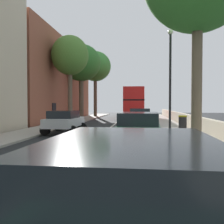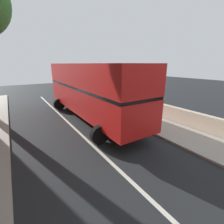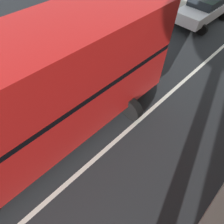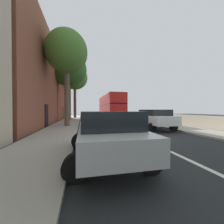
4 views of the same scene
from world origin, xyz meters
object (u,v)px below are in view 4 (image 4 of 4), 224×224
(double_decker_bus, at_px, (110,106))
(street_tree_left_2, at_px, (75,78))
(street_tree_left_4, at_px, (69,70))
(street_tree_left_0, at_px, (67,53))
(parked_car_white_right_2, at_px, (153,118))
(parked_car_silver_left_1, at_px, (107,131))

(double_decker_bus, height_order, street_tree_left_2, street_tree_left_2)
(street_tree_left_4, bearing_deg, street_tree_left_0, -86.17)
(parked_car_white_right_2, relative_size, street_tree_left_0, 0.52)
(parked_car_silver_left_1, bearing_deg, street_tree_left_4, 99.28)
(double_decker_bus, xyz_separation_m, street_tree_left_4, (-6.75, -3.63, 4.84))
(parked_car_white_right_2, bearing_deg, parked_car_silver_left_1, -130.46)
(street_tree_left_4, bearing_deg, parked_car_silver_left_1, -80.72)
(double_decker_bus, xyz_separation_m, parked_car_silver_left_1, (-4.20, -19.22, -1.47))
(parked_car_white_right_2, bearing_deg, double_decker_bus, 93.42)
(parked_car_white_right_2, distance_m, street_tree_left_4, 13.81)
(street_tree_left_2, bearing_deg, double_decker_bus, -30.66)
(parked_car_white_right_2, relative_size, street_tree_left_2, 0.46)
(street_tree_left_0, xyz_separation_m, street_tree_left_4, (-0.46, 6.80, 0.36))
(double_decker_bus, xyz_separation_m, parked_car_white_right_2, (0.80, -13.36, -1.43))
(parked_car_silver_left_1, bearing_deg, double_decker_bus, 77.67)
(street_tree_left_2, bearing_deg, parked_car_silver_left_1, -84.89)
(parked_car_silver_left_1, xyz_separation_m, street_tree_left_2, (-2.05, 22.93, 6.92))
(parked_car_white_right_2, bearing_deg, street_tree_left_2, 112.45)
(double_decker_bus, xyz_separation_m, street_tree_left_0, (-6.29, -10.43, 4.47))
(parked_car_white_right_2, distance_m, street_tree_left_2, 19.70)
(street_tree_left_0, bearing_deg, parked_car_white_right_2, -22.41)
(parked_car_white_right_2, relative_size, street_tree_left_4, 0.49)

